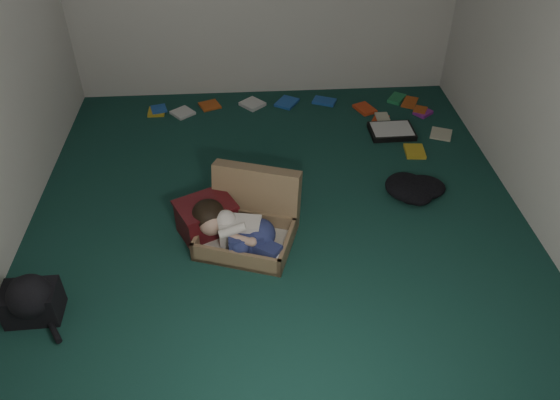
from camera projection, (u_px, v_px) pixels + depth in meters
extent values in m
plane|color=#153C34|center=(279.00, 222.00, 4.38)|extent=(4.50, 4.50, 0.00)
plane|color=silver|center=(324.00, 370.00, 1.82)|extent=(4.50, 0.00, 4.50)
cube|color=#8C704D|center=(245.00, 239.00, 4.12)|extent=(0.81, 0.68, 0.16)
cube|color=beige|center=(245.00, 243.00, 4.14)|extent=(0.73, 0.61, 0.02)
cube|color=#8C704D|center=(256.00, 196.00, 4.25)|extent=(0.72, 0.42, 0.51)
cube|color=white|center=(241.00, 231.00, 4.05)|extent=(0.32, 0.22, 0.22)
sphere|color=tan|center=(211.00, 223.00, 4.03)|extent=(0.19, 0.19, 0.19)
ellipsoid|color=black|center=(208.00, 214.00, 4.06)|extent=(0.25, 0.26, 0.21)
ellipsoid|color=navy|center=(260.00, 234.00, 4.03)|extent=(0.23, 0.26, 0.21)
cube|color=navy|center=(246.00, 243.00, 3.97)|extent=(0.26, 0.14, 0.14)
cube|color=navy|center=(265.00, 250.00, 3.95)|extent=(0.26, 0.23, 0.11)
sphere|color=white|center=(279.00, 251.00, 3.96)|extent=(0.11, 0.11, 0.11)
sphere|color=white|center=(276.00, 259.00, 3.92)|extent=(0.10, 0.10, 0.10)
cylinder|color=tan|center=(242.00, 240.00, 3.92)|extent=(0.19, 0.11, 0.07)
cube|color=#480E12|center=(207.00, 220.00, 4.21)|extent=(0.50, 0.46, 0.27)
cube|color=#480E12|center=(205.00, 205.00, 4.11)|extent=(0.53, 0.49, 0.02)
cube|color=black|center=(392.00, 131.00, 5.42)|extent=(0.44, 0.33, 0.05)
cube|color=white|center=(392.00, 129.00, 5.40)|extent=(0.39, 0.29, 0.01)
cube|color=gold|center=(157.00, 112.00, 5.75)|extent=(0.22, 0.16, 0.02)
cube|color=#BF4F19|center=(210.00, 105.00, 5.86)|extent=(0.27, 0.26, 0.02)
cube|color=silver|center=(252.00, 105.00, 5.88)|extent=(0.21, 0.25, 0.02)
cube|color=#1F54AA|center=(324.00, 102.00, 5.93)|extent=(0.23, 0.26, 0.02)
cube|color=red|center=(365.00, 109.00, 5.80)|extent=(0.27, 0.25, 0.02)
cube|color=#238148|center=(397.00, 99.00, 5.97)|extent=(0.23, 0.18, 0.02)
cube|color=purple|center=(423.00, 113.00, 5.73)|extent=(0.27, 0.26, 0.02)
cube|color=beige|center=(441.00, 134.00, 5.41)|extent=(0.20, 0.24, 0.02)
cube|color=gold|center=(415.00, 152.00, 5.16)|extent=(0.24, 0.26, 0.02)
cube|color=#BF4F19|center=(410.00, 102.00, 5.92)|extent=(0.26, 0.24, 0.02)
cube|color=silver|center=(183.00, 113.00, 5.73)|extent=(0.24, 0.20, 0.02)
cube|color=#1F54AA|center=(287.00, 103.00, 5.91)|extent=(0.26, 0.27, 0.02)
cube|color=red|center=(380.00, 119.00, 5.64)|extent=(0.18, 0.23, 0.02)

